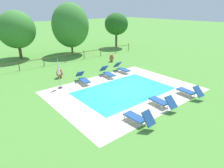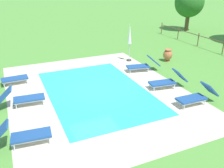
# 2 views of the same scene
# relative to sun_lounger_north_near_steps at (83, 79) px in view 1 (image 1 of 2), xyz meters

# --- Properties ---
(ground_plane) EXTENTS (160.00, 160.00, 0.00)m
(ground_plane) POSITION_rel_sun_lounger_north_near_steps_xyz_m (1.49, -3.45, -0.38)
(ground_plane) COLOR #518E38
(pool_deck_paving) EXTENTS (10.67, 8.18, 0.01)m
(pool_deck_paving) POSITION_rel_sun_lounger_north_near_steps_xyz_m (1.49, -3.45, -0.37)
(pool_deck_paving) COLOR beige
(pool_deck_paving) RESTS_ON ground
(swimming_pool_water) EXTENTS (7.04, 4.55, 0.01)m
(swimming_pool_water) POSITION_rel_sun_lounger_north_near_steps_xyz_m (1.49, -3.45, -0.37)
(swimming_pool_water) COLOR #2DB7C6
(swimming_pool_water) RESTS_ON ground
(pool_coping_rim) EXTENTS (7.52, 5.03, 0.01)m
(pool_coping_rim) POSITION_rel_sun_lounger_north_near_steps_xyz_m (1.49, -3.45, -0.37)
(pool_coping_rim) COLOR beige
(pool_coping_rim) RESTS_ON ground
(sun_lounger_north_near_steps) EXTENTS (0.94, 2.04, 0.89)m
(sun_lounger_north_near_steps) POSITION_rel_sun_lounger_north_near_steps_xyz_m (0.00, 0.00, 0.00)
(sun_lounger_north_near_steps) COLOR navy
(sun_lounger_north_near_steps) RESTS_ON ground
(sun_lounger_north_mid) EXTENTS (0.78, 1.98, 0.93)m
(sun_lounger_north_mid) POSITION_rel_sun_lounger_north_near_steps_xyz_m (4.42, -7.15, 0.01)
(sun_lounger_north_mid) COLOR navy
(sun_lounger_north_mid) RESTS_ON ground
(sun_lounger_north_far) EXTENTS (0.84, 1.99, 0.93)m
(sun_lounger_north_far) POSITION_rel_sun_lounger_north_near_steps_xyz_m (2.57, -0.08, 0.01)
(sun_lounger_north_far) COLOR navy
(sun_lounger_north_far) RESTS_ON ground
(sun_lounger_north_end) EXTENTS (0.75, 1.98, 0.92)m
(sun_lounger_north_end) POSITION_rel_sun_lounger_north_near_steps_xyz_m (1.59, -6.89, 0.00)
(sun_lounger_north_end) COLOR navy
(sun_lounger_north_end) RESTS_ON ground
(sun_lounger_south_mid) EXTENTS (0.68, 1.88, 0.99)m
(sun_lounger_south_mid) POSITION_rel_sun_lounger_north_near_steps_xyz_m (-1.00, -7.29, 0.02)
(sun_lounger_south_mid) COLOR navy
(sun_lounger_south_mid) RESTS_ON ground
(sun_lounger_south_far) EXTENTS (0.64, 1.95, 0.92)m
(sun_lounger_south_far) POSITION_rel_sun_lounger_north_near_steps_xyz_m (4.49, 0.08, 0.01)
(sun_lounger_south_far) COLOR navy
(sun_lounger_south_far) RESTS_ON ground
(patio_umbrella_closed_row_west) EXTENTS (0.32, 0.32, 2.43)m
(patio_umbrella_closed_row_west) POSITION_rel_sun_lounger_north_near_steps_xyz_m (-2.02, 0.17, 1.22)
(patio_umbrella_closed_row_west) COLOR #383838
(patio_umbrella_closed_row_west) RESTS_ON ground
(terracotta_urn_near_fence) EXTENTS (0.50, 0.50, 0.80)m
(terracotta_urn_near_fence) POSITION_rel_sun_lounger_north_near_steps_xyz_m (6.26, 3.79, 0.05)
(terracotta_urn_near_fence) COLOR #A85B38
(terracotta_urn_near_fence) RESTS_ON ground
(terracotta_urn_by_tree) EXTENTS (0.59, 0.59, 0.80)m
(terracotta_urn_by_tree) POSITION_rel_sun_lounger_north_near_steps_xyz_m (-0.94, 2.46, 0.05)
(terracotta_urn_by_tree) COLOR #B7663D
(terracotta_urn_by_tree) RESTS_ON ground
(perimeter_fence) EXTENTS (20.36, 0.08, 1.05)m
(perimeter_fence) POSITION_rel_sun_lounger_north_near_steps_xyz_m (1.95, 6.94, 0.29)
(perimeter_fence) COLOR brown
(perimeter_fence) RESTS_ON ground
(tree_west_mid) EXTENTS (3.55, 3.55, 5.16)m
(tree_west_mid) POSITION_rel_sun_lounger_north_near_steps_xyz_m (12.36, 10.02, 3.14)
(tree_west_mid) COLOR brown
(tree_west_mid) RESTS_ON ground
(tree_centre) EXTENTS (4.36, 4.36, 5.66)m
(tree_centre) POSITION_rel_sun_lounger_north_near_steps_xyz_m (-1.43, 12.15, 3.08)
(tree_centre) COLOR brown
(tree_centre) RESTS_ON ground
(tree_east_mid) EXTENTS (4.77, 4.77, 6.55)m
(tree_east_mid) POSITION_rel_sun_lounger_north_near_steps_xyz_m (4.73, 10.33, 3.35)
(tree_east_mid) COLOR brown
(tree_east_mid) RESTS_ON ground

